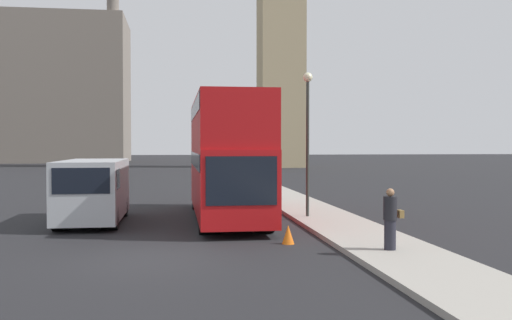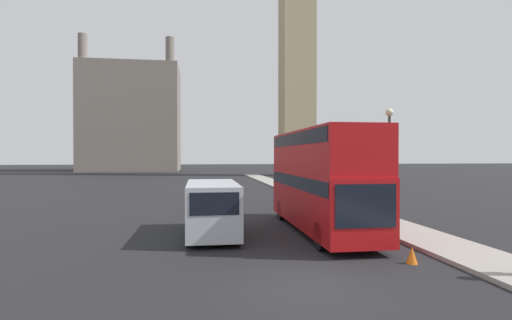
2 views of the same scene
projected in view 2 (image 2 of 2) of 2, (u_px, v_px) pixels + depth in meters
name	position (u px, v px, depth m)	size (l,w,h in m)	color
ground_plane	(308.00, 285.00, 10.72)	(300.00, 300.00, 0.00)	black
clock_tower	(297.00, 3.00, 69.13)	(5.93, 6.10, 58.30)	tan
building_block_distant	(132.00, 119.00, 91.55)	(21.15, 15.59, 29.04)	slate
red_double_decker_bus	(320.00, 176.00, 18.22)	(2.46, 10.14, 4.59)	#B71114
white_van	(212.00, 208.00, 17.08)	(2.15, 5.44, 2.30)	#B2B7BC
street_lamp	(389.00, 149.00, 17.99)	(0.36, 0.36, 5.45)	#2D332D
traffic_cone	(412.00, 255.00, 12.78)	(0.36, 0.36, 0.55)	orange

